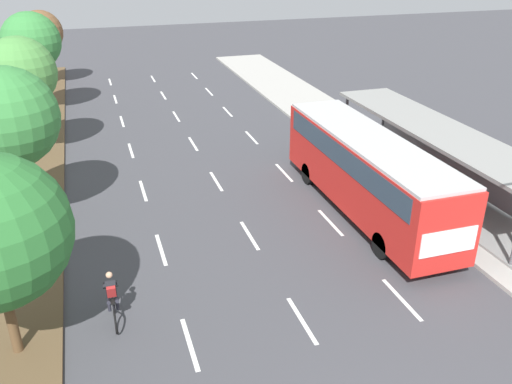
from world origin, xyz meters
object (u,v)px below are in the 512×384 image
median_tree_farthest (41,32)px  cyclist (113,300)px  median_tree_fifth (31,42)px  bus_shelter (441,152)px  bus (367,167)px  median_tree_third (7,118)px  median_tree_fourth (20,73)px

median_tree_farthest → cyclist: bearing=-85.1°
median_tree_fifth → median_tree_farthest: median_tree_fifth is taller
bus_shelter → bus: bus is taller
median_tree_third → median_tree_fifth: size_ratio=0.98×
bus_shelter → median_tree_third: size_ratio=2.21×
bus → median_tree_farthest: size_ratio=1.99×
bus → cyclist: (-10.72, -4.24, -1.28)m
bus_shelter → median_tree_farthest: size_ratio=2.49×
median_tree_fourth → median_tree_fifth: median_tree_fifth is taller
bus_shelter → median_tree_fifth: 25.60m
cyclist → median_tree_fourth: bearing=101.1°
bus → median_tree_farthest: (-13.40, 27.04, 2.07)m
median_tree_farthest → median_tree_fourth: bearing=-91.2°
median_tree_third → median_tree_fifth: bearing=89.8°
bus_shelter → bus: 4.39m
cyclist → median_tree_fifth: 23.81m
bus_shelter → median_tree_farthest: bearing=124.1°
cyclist → bus: bearing=21.6°
bus_shelter → median_tree_third: 18.24m
median_tree_farthest → bus: bearing=-63.6°
bus_shelter → median_tree_third: median_tree_third is taller
cyclist → median_tree_farthest: median_tree_farthest is taller
bus → median_tree_third: bearing=167.2°
bus → median_tree_fifth: 23.56m
bus → cyclist: size_ratio=6.20×
bus → median_tree_third: (-13.63, 3.10, 2.48)m
median_tree_fifth → median_tree_farthest: (0.18, 7.98, -0.61)m
cyclist → median_tree_fourth: median_tree_fourth is taller
bus → median_tree_fourth: size_ratio=1.82×
bus → cyclist: 11.60m
median_tree_third → median_tree_farthest: size_ratio=1.13×
bus_shelter → median_tree_fifth: size_ratio=2.18×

